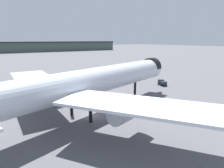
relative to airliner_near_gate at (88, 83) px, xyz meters
name	(u,v)px	position (x,y,z in m)	size (l,w,h in m)	color
ground	(92,115)	(0.56, -0.32, -6.72)	(900.00, 900.00, 0.00)	#56565B
airliner_near_gate	(88,83)	(0.00, 0.00, 0.00)	(56.42, 50.57, 15.27)	silver
terminal_building	(41,47)	(54.30, 223.13, -0.28)	(198.84, 33.37, 19.70)	#475651
baggage_tug_wing	(162,83)	(32.80, 9.23, -5.75)	(2.68, 3.53, 1.85)	black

